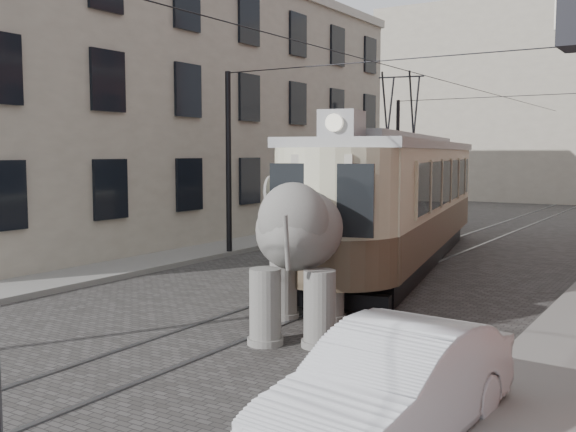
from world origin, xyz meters
The scene contains 9 objects.
ground centered at (0.00, 0.00, 0.00)m, with size 120.00×120.00×0.00m, color #3E3B39.
tram_rails centered at (0.00, 0.00, 0.01)m, with size 1.54×80.00×0.02m, color slate, non-canonical shape.
sidewalk_right centered at (6.00, 0.00, 0.07)m, with size 2.00×60.00×0.15m, color slate.
sidewalk_left centered at (-6.50, 0.00, 0.07)m, with size 2.00×60.00×0.15m, color slate.
stucco_building centered at (-11.00, 10.00, 5.00)m, with size 7.00×24.00×10.00m, color gray.
catenary centered at (-0.20, 5.00, 3.00)m, with size 11.00×30.20×6.00m, color black, non-canonical shape.
tram centered at (-0.31, 7.65, 2.86)m, with size 2.98×14.43×5.72m, color #BFBC9B, non-canonical shape.
elephant centered at (1.26, -0.87, 1.51)m, with size 2.71×4.92×3.01m, color #615E5A, non-canonical shape.
parked_car centered at (4.75, -4.59, 0.69)m, with size 1.48×4.21×1.39m, color silver.
Camera 1 is at (7.73, -11.61, 3.38)m, focal length 41.98 mm.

